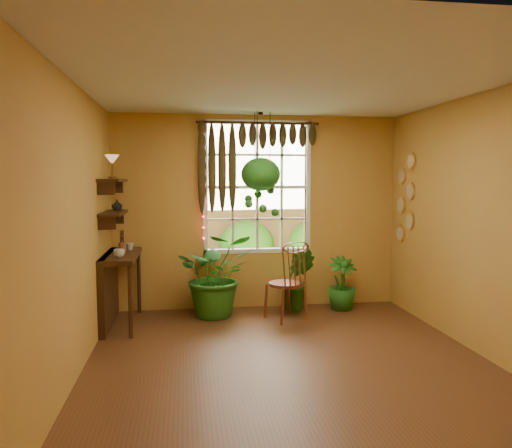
{
  "coord_description": "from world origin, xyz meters",
  "views": [
    {
      "loc": [
        -1.01,
        -4.67,
        1.82
      ],
      "look_at": [
        -0.18,
        1.15,
        1.28
      ],
      "focal_mm": 35.0,
      "sensor_mm": 36.0,
      "label": 1
    }
  ],
  "objects_px": {
    "potted_plant_mid": "(297,279)",
    "hanging_basket": "(261,177)",
    "potted_plant_left": "(217,275)",
    "windsor_chair": "(287,294)",
    "counter_ledge": "(113,281)"
  },
  "relations": [
    {
      "from": "potted_plant_mid",
      "to": "hanging_basket",
      "type": "distance_m",
      "value": 1.51
    },
    {
      "from": "windsor_chair",
      "to": "potted_plant_left",
      "type": "relative_size",
      "value": 1.06
    },
    {
      "from": "counter_ledge",
      "to": "potted_plant_left",
      "type": "height_order",
      "value": "potted_plant_left"
    },
    {
      "from": "counter_ledge",
      "to": "potted_plant_left",
      "type": "bearing_deg",
      "value": 9.8
    },
    {
      "from": "windsor_chair",
      "to": "potted_plant_left",
      "type": "bearing_deg",
      "value": 136.81
    },
    {
      "from": "potted_plant_mid",
      "to": "hanging_basket",
      "type": "bearing_deg",
      "value": -175.78
    },
    {
      "from": "potted_plant_left",
      "to": "potted_plant_mid",
      "type": "distance_m",
      "value": 1.14
    },
    {
      "from": "counter_ledge",
      "to": "potted_plant_left",
      "type": "relative_size",
      "value": 1.08
    },
    {
      "from": "counter_ledge",
      "to": "potted_plant_left",
      "type": "distance_m",
      "value": 1.32
    },
    {
      "from": "counter_ledge",
      "to": "windsor_chair",
      "type": "relative_size",
      "value": 1.02
    },
    {
      "from": "potted_plant_left",
      "to": "hanging_basket",
      "type": "relative_size",
      "value": 0.79
    },
    {
      "from": "windsor_chair",
      "to": "hanging_basket",
      "type": "bearing_deg",
      "value": 99.56
    },
    {
      "from": "counter_ledge",
      "to": "hanging_basket",
      "type": "xyz_separation_m",
      "value": [
        1.91,
        0.35,
        1.29
      ]
    },
    {
      "from": "windsor_chair",
      "to": "potted_plant_mid",
      "type": "height_order",
      "value": "windsor_chair"
    },
    {
      "from": "windsor_chair",
      "to": "potted_plant_left",
      "type": "distance_m",
      "value": 0.96
    }
  ]
}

